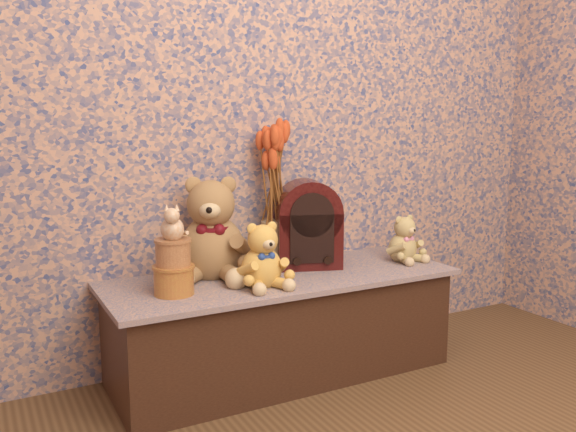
% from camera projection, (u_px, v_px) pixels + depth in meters
% --- Properties ---
extents(display_shelf, '(1.37, 0.52, 0.40)m').
position_uv_depth(display_shelf, '(282.00, 325.00, 2.35)').
color(display_shelf, '#3D4E7E').
rests_on(display_shelf, ground).
extents(teddy_large, '(0.46, 0.49, 0.41)m').
position_uv_depth(teddy_large, '(212.00, 223.00, 2.27)').
color(teddy_large, olive).
rests_on(teddy_large, display_shelf).
extents(teddy_medium, '(0.20, 0.24, 0.25)m').
position_uv_depth(teddy_medium, '(261.00, 252.00, 2.15)').
color(teddy_medium, gold).
rests_on(teddy_medium, display_shelf).
extents(teddy_small, '(0.19, 0.22, 0.21)m').
position_uv_depth(teddy_small, '(403.00, 236.00, 2.55)').
color(teddy_small, tan).
rests_on(teddy_small, display_shelf).
extents(cathedral_radio, '(0.30, 0.26, 0.36)m').
position_uv_depth(cathedral_radio, '(308.00, 223.00, 2.44)').
color(cathedral_radio, '#330909').
rests_on(cathedral_radio, display_shelf).
extents(ceramic_vase, '(0.15, 0.15, 0.19)m').
position_uv_depth(ceramic_vase, '(275.00, 244.00, 2.44)').
color(ceramic_vase, tan).
rests_on(ceramic_vase, display_shelf).
extents(dried_stalks, '(0.27, 0.27, 0.45)m').
position_uv_depth(dried_stalks, '(275.00, 166.00, 2.39)').
color(dried_stalks, '#D14A21').
rests_on(dried_stalks, ceramic_vase).
extents(biscuit_tin_lower, '(0.14, 0.14, 0.10)m').
position_uv_depth(biscuit_tin_lower, '(174.00, 280.00, 2.06)').
color(biscuit_tin_lower, gold).
rests_on(biscuit_tin_lower, display_shelf).
extents(biscuit_tin_upper, '(0.13, 0.13, 0.09)m').
position_uv_depth(biscuit_tin_upper, '(173.00, 253.00, 2.04)').
color(biscuit_tin_upper, tan).
rests_on(biscuit_tin_upper, biscuit_tin_lower).
extents(cat_figurine, '(0.12, 0.13, 0.13)m').
position_uv_depth(cat_figurine, '(172.00, 221.00, 2.02)').
color(cat_figurine, silver).
rests_on(cat_figurine, biscuit_tin_upper).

